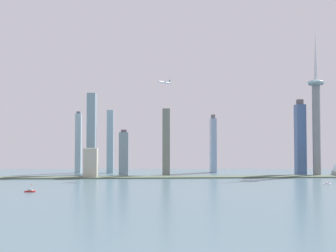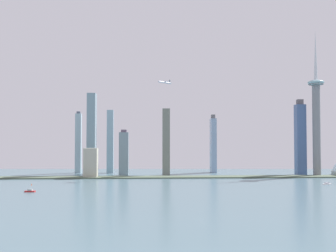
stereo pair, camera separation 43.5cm
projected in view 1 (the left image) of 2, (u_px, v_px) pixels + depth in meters
name	position (u px, v px, depth m)	size (l,w,h in m)	color
ground_plane	(201.00, 219.00, 367.99)	(6000.00, 6000.00, 0.00)	slate
waterfront_pier	(175.00, 177.00, 771.54)	(906.75, 41.20, 2.16)	#4C5B47
observation_tower	(316.00, 113.00, 813.44)	(33.86, 33.86, 309.44)	gray
skyscraper_0	(300.00, 139.00, 836.49)	(20.36, 19.38, 163.96)	#425E8E
skyscraper_1	(92.00, 134.00, 839.22)	(18.08, 27.38, 177.33)	#73929F
skyscraper_2	(110.00, 141.00, 876.72)	(14.75, 12.99, 143.87)	#87A7B6
skyscraper_3	(78.00, 143.00, 882.23)	(13.29, 12.99, 140.96)	#A1BEC8
skyscraper_4	(213.00, 145.00, 892.73)	(12.28, 27.56, 134.26)	#87A1C0
skyscraper_5	(166.00, 142.00, 828.51)	(15.81, 13.98, 143.31)	slate
skyscraper_6	(124.00, 153.00, 821.67)	(19.87, 20.11, 97.59)	gray
skyscraper_7	(91.00, 163.00, 767.56)	(26.78, 21.88, 59.13)	#B3B09C
boat_1	(30.00, 191.00, 558.51)	(15.28, 6.77, 9.56)	red
boat_2	(327.00, 184.00, 652.79)	(17.52, 13.28, 3.60)	white
channel_buoy_0	(32.00, 184.00, 643.07)	(1.67, 1.67, 2.59)	#E54C19
airplane	(165.00, 82.00, 787.30)	(29.63, 28.10, 8.86)	silver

